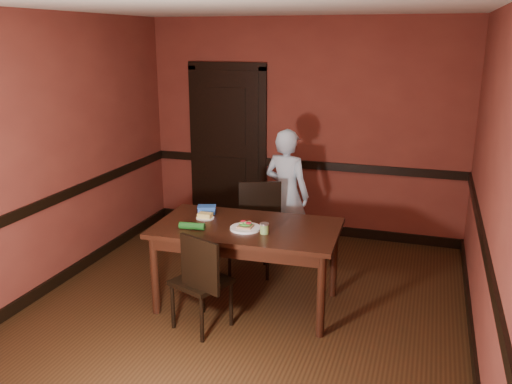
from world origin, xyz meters
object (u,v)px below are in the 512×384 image
Objects in this scene: food_tub at (207,209)px; chair_far at (248,230)px; sandwich_plate at (246,227)px; chair_near at (201,280)px; person at (287,194)px; cheese_saucer at (205,216)px; sauce_jar at (264,228)px; dining_table at (247,265)px.

chair_far is at bearing 39.84° from food_tub.
chair_near is at bearing -120.22° from sandwich_plate.
sandwich_plate is 0.60m from food_tub.
person reaches higher than sandwich_plate.
sandwich_plate is 1.63× the size of cheese_saucer.
person is 1.42m from sauce_jar.
chair_far is 0.99m from sauce_jar.
sandwich_plate is at bearing -93.51° from chair_far.
sandwich_plate is at bearing -19.08° from cheese_saucer.
person reaches higher than food_tub.
cheese_saucer is (-0.66, 0.22, -0.03)m from sauce_jar.
cheese_saucer is (-0.22, -0.60, 0.32)m from chair_far.
sauce_jar reaches higher than cheese_saucer.
person is at bearing 85.65° from dining_table.
chair_near is at bearing -139.73° from sauce_jar.
person is (0.28, 1.78, 0.30)m from chair_near.
chair_near reaches higher than dining_table.
person reaches higher than chair_near.
chair_far is at bearing 107.74° from sandwich_plate.
dining_table is 0.61m from cheese_saucer.
chair_far is 4.72× the size of food_tub.
sandwich_plate is (0.25, 0.44, 0.36)m from chair_near.
sandwich_plate reaches higher than cheese_saucer.
person is at bearing 97.00° from sauce_jar.
cheese_saucer is at bearing -48.69° from chair_near.
dining_table is at bearing 100.89° from sandwich_plate.
chair_near is 0.88m from food_tub.
dining_table is 0.58m from chair_near.
dining_table is 5.97× the size of sandwich_plate.
chair_near reaches higher than sauce_jar.
person reaches higher than cheese_saucer.
food_tub is (-0.27, -0.45, 0.34)m from chair_far.
chair_far is 3.46× the size of sandwich_plate.
person is 1.28m from cheese_saucer.
sandwich_plate is 1.37× the size of food_tub.
chair_near is 0.62m from sandwich_plate.
cheese_saucer is (-0.21, 0.60, 0.36)m from chair_near.
sauce_jar is at bearing -117.86° from chair_near.
chair_near is 9.33× the size of sauce_jar.
person is 15.52× the size of sauce_jar.
chair_near reaches higher than food_tub.
food_tub is at bearing 77.31° from person.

